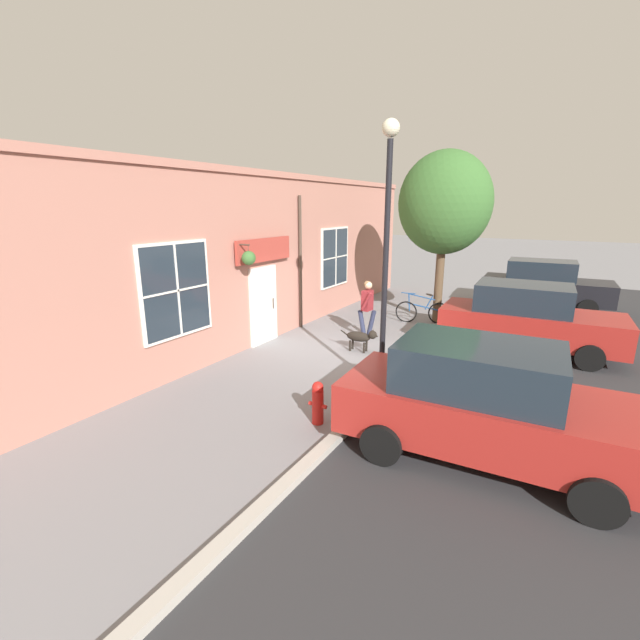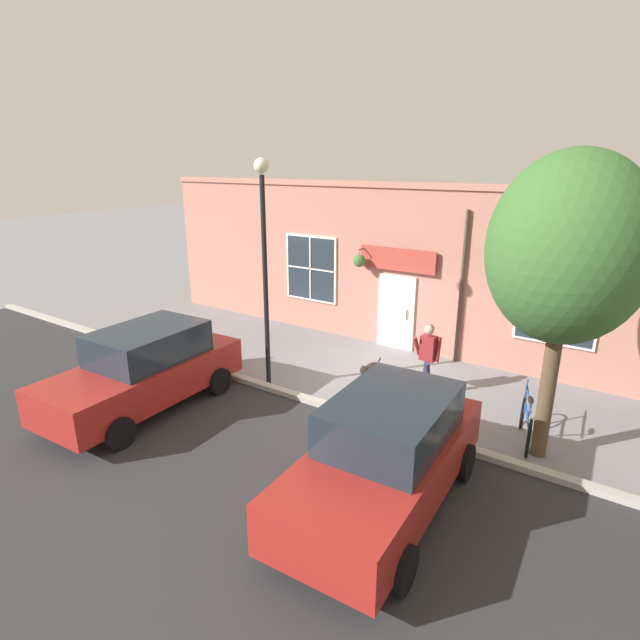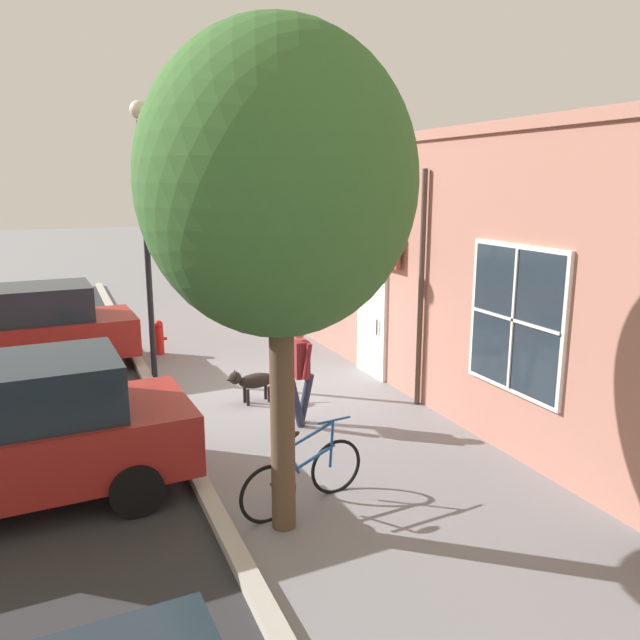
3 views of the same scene
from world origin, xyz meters
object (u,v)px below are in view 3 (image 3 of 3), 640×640
(parked_car_mid_block, at_px, (8,436))
(street_tree_by_curb, at_px, (283,194))
(leaning_bicycle, at_px, (304,476))
(fire_hydrant, at_px, (159,337))
(parked_car_nearest_curb, at_px, (25,330))
(street_lamp, at_px, (144,205))
(pedestrian_walking, at_px, (300,365))
(dog_on_leash, at_px, (253,381))

(parked_car_mid_block, bearing_deg, street_tree_by_curb, 149.39)
(leaning_bicycle, xyz_separation_m, fire_hydrant, (0.48, -7.43, 0.02))
(fire_hydrant, bearing_deg, parked_car_nearest_curb, 7.90)
(parked_car_mid_block, xyz_separation_m, street_lamp, (-2.27, -4.20, 2.46))
(parked_car_mid_block, distance_m, fire_hydrant, 6.64)
(pedestrian_walking, relative_size, street_lamp, 0.32)
(street_lamp, relative_size, fire_hydrant, 6.69)
(pedestrian_walking, relative_size, dog_on_leash, 1.56)
(dog_on_leash, distance_m, parked_car_nearest_curb, 5.03)
(parked_car_mid_block, bearing_deg, dog_on_leash, -148.47)
(pedestrian_walking, height_order, parked_car_mid_block, parked_car_mid_block)
(parked_car_nearest_curb, bearing_deg, dog_on_leash, 136.31)
(street_tree_by_curb, distance_m, parked_car_nearest_curb, 8.35)
(pedestrian_walking, xyz_separation_m, leaning_bicycle, (0.89, 2.37, -0.60))
(leaning_bicycle, xyz_separation_m, parked_car_nearest_curb, (3.13, -7.07, 0.50))
(leaning_bicycle, bearing_deg, dog_on_leash, -97.84)
(street_tree_by_curb, height_order, street_lamp, street_tree_by_curb)
(dog_on_leash, relative_size, street_tree_by_curb, 0.20)
(fire_hydrant, bearing_deg, parked_car_mid_block, 66.23)
(leaning_bicycle, height_order, street_lamp, street_lamp)
(leaning_bicycle, relative_size, parked_car_mid_block, 0.39)
(dog_on_leash, relative_size, leaning_bicycle, 0.62)
(pedestrian_walking, bearing_deg, dog_on_leash, -72.22)
(pedestrian_walking, xyz_separation_m, parked_car_mid_block, (4.04, 1.00, -0.10))
(street_tree_by_curb, xyz_separation_m, parked_car_mid_block, (2.82, -1.67, -2.76))
(dog_on_leash, height_order, leaning_bicycle, leaning_bicycle)
(street_lamp, bearing_deg, street_tree_by_curb, 95.37)
(parked_car_mid_block, bearing_deg, pedestrian_walking, -166.06)
(pedestrian_walking, height_order, fire_hydrant, pedestrian_walking)
(street_tree_by_curb, height_order, parked_car_mid_block, street_tree_by_curb)
(leaning_bicycle, bearing_deg, parked_car_nearest_curb, -66.14)
(leaning_bicycle, distance_m, parked_car_mid_block, 3.47)
(dog_on_leash, xyz_separation_m, parked_car_mid_block, (3.65, 2.24, 0.48))
(pedestrian_walking, distance_m, dog_on_leash, 1.42)
(street_tree_by_curb, xyz_separation_m, leaning_bicycle, (-0.33, -0.30, -3.26))
(parked_car_nearest_curb, distance_m, fire_hydrant, 2.71)
(street_tree_by_curb, distance_m, street_lamp, 5.90)
(parked_car_nearest_curb, xyz_separation_m, street_lamp, (-2.25, 1.50, 2.46))
(dog_on_leash, height_order, parked_car_nearest_curb, parked_car_nearest_curb)
(parked_car_nearest_curb, relative_size, parked_car_mid_block, 1.00)
(fire_hydrant, bearing_deg, pedestrian_walking, 105.17)
(pedestrian_walking, xyz_separation_m, dog_on_leash, (0.40, -1.23, -0.58))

